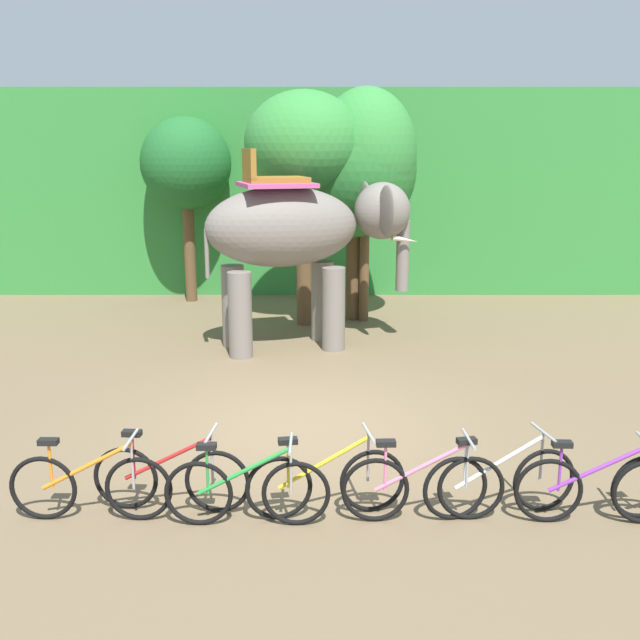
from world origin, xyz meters
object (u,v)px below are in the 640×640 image
(tree_center_right, at_px, (369,154))
(bike_white, at_px, (503,482))
(bike_pink, at_px, (426,487))
(tree_far_left, at_px, (307,146))
(bike_purple, at_px, (601,489))
(bike_red, at_px, (174,477))
(bike_green, at_px, (250,491))
(bike_yellow, at_px, (329,482))
(elephant, at_px, (303,234))
(tree_center, at_px, (358,170))
(tree_right, at_px, (189,165))
(bike_orange, at_px, (94,485))

(tree_center_right, height_order, bike_white, tree_center_right)
(bike_pink, bearing_deg, tree_far_left, 99.28)
(tree_far_left, xyz_separation_m, bike_purple, (3.19, -8.63, -3.43))
(tree_far_left, height_order, bike_purple, tree_far_left)
(bike_red, bearing_deg, tree_center_right, 73.49)
(bike_green, bearing_deg, bike_yellow, 14.03)
(bike_pink, bearing_deg, elephant, 102.18)
(tree_center, distance_m, bike_purple, 9.84)
(bike_green, relative_size, bike_purple, 1.00)
(elephant, bearing_deg, bike_pink, -77.82)
(tree_center, xyz_separation_m, bike_white, (1.14, -8.99, -2.92))
(bike_red, height_order, bike_purple, same)
(tree_far_left, bearing_deg, tree_right, 140.01)
(elephant, relative_size, bike_green, 2.48)
(tree_right, distance_m, bike_white, 12.44)
(bike_purple, bearing_deg, tree_center, 102.95)
(tree_right, bearing_deg, tree_center_right, -26.85)
(tree_far_left, height_order, bike_red, tree_far_left)
(tree_center_right, bearing_deg, bike_purple, -78.12)
(elephant, relative_size, bike_white, 2.51)
(tree_far_left, xyz_separation_m, bike_red, (-1.26, -8.37, -3.43))
(bike_purple, bearing_deg, bike_orange, 179.28)
(bike_pink, distance_m, bike_purple, 1.79)
(tree_center, xyz_separation_m, bike_orange, (-3.14, -9.09, -2.92))
(bike_red, bearing_deg, bike_white, -1.62)
(tree_center_right, bearing_deg, bike_orange, -110.80)
(tree_right, distance_m, tree_center, 4.45)
(bike_orange, distance_m, bike_yellow, 2.45)
(tree_center_right, distance_m, bike_yellow, 9.41)
(tree_center_right, bearing_deg, tree_far_left, -166.81)
(bike_orange, height_order, bike_yellow, same)
(tree_far_left, bearing_deg, bike_pink, -80.72)
(tree_far_left, height_order, bike_white, tree_far_left)
(bike_orange, bearing_deg, tree_center, 70.92)
(tree_right, xyz_separation_m, bike_green, (2.51, -11.13, -2.99))
(tree_right, height_order, bike_green, tree_right)
(bike_white, bearing_deg, elephant, 109.00)
(tree_center, xyz_separation_m, bike_pink, (0.31, -9.10, -2.92))
(elephant, bearing_deg, tree_right, 123.80)
(tree_far_left, height_order, tree_center_right, tree_center_right)
(elephant, xyz_separation_m, bike_white, (2.28, -6.63, -1.82))
(bike_white, bearing_deg, bike_purple, -9.69)
(bike_white, bearing_deg, bike_pink, -172.24)
(elephant, height_order, bike_pink, elephant)
(bike_green, xyz_separation_m, bike_pink, (1.82, 0.10, 0.00))
(elephant, height_order, bike_purple, elephant)
(tree_right, xyz_separation_m, tree_far_left, (2.92, -2.45, 0.44))
(bike_orange, relative_size, bike_white, 1.01)
(bike_red, xyz_separation_m, bike_pink, (2.66, -0.21, 0.00))
(tree_center_right, bearing_deg, elephant, -122.54)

